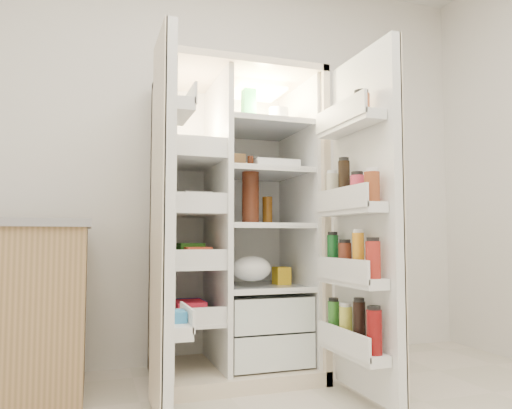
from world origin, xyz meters
name	(u,v)px	position (x,y,z in m)	size (l,w,h in m)	color
wall_back	(201,158)	(0.00, 2.00, 1.35)	(4.00, 0.02, 2.70)	silver
refrigerator	(235,249)	(0.13, 1.65, 0.75)	(0.92, 0.70, 1.80)	beige
freezer_door	(164,220)	(-0.38, 1.05, 0.89)	(0.15, 0.40, 1.72)	white
fridge_door	(363,226)	(0.60, 0.96, 0.87)	(0.17, 0.58, 1.72)	white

